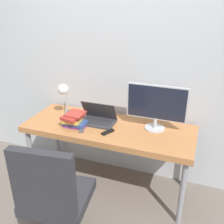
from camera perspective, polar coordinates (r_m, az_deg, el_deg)
ground_plane at (r=2.85m, az=-3.09°, el=-19.52°), size 12.00×12.00×0.00m
wall_back at (r=2.80m, az=2.06°, el=10.48°), size 8.00×0.05×2.60m
desk at (r=2.68m, az=-0.73°, el=-4.36°), size 1.72×0.65×0.75m
laptop at (r=2.71m, az=-3.10°, el=-1.36°), size 0.36×0.23×0.22m
monitor at (r=2.54m, az=9.66°, el=1.48°), size 0.58×0.20×0.45m
desk_lamp at (r=2.79m, az=-10.33°, el=4.17°), size 0.11×0.25×0.38m
office_chair at (r=2.17m, az=-12.76°, el=-16.94°), size 0.57×0.56×1.02m
book_stack at (r=2.65m, az=-8.26°, el=-1.69°), size 0.23×0.22×0.14m
tv_remote at (r=2.60m, az=-6.55°, el=-3.62°), size 0.09×0.15×0.02m
media_remote at (r=2.52m, az=-0.92°, el=-4.38°), size 0.10×0.14×0.02m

